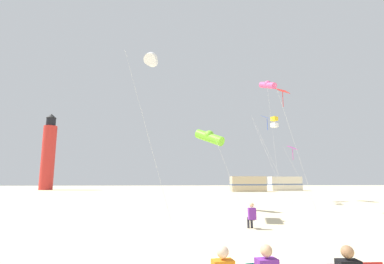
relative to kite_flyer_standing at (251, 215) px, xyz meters
name	(u,v)px	position (x,y,z in m)	size (l,w,h in m)	color
ground	(246,262)	(-1.65, -5.09, -0.61)	(200.00, 200.00, 0.00)	beige
kite_flyer_standing	(251,215)	(0.00, 0.00, 0.00)	(0.35, 0.51, 1.16)	#722D99
kite_box_gold	(274,122)	(7.62, 16.47, 7.76)	(2.78, 2.78, 8.96)	silver
kite_tube_rainbow	(268,85)	(7.29, 17.05, 12.17)	(1.46, 2.59, 13.49)	silver
kite_diamond_magenta	(293,150)	(8.49, 14.19, 4.54)	(2.47, 2.03, 5.53)	silver
kite_diamond_blue	(267,121)	(5.58, 12.93, 7.15)	(3.24, 2.59, 8.28)	silver
kite_tube_lime	(209,137)	(-0.77, 7.80, 4.74)	(3.47, 3.52, 6.05)	silver
kite_diamond_scarlet	(283,95)	(4.52, 6.39, 7.69)	(2.55, 2.06, 8.86)	silver
kite_tube_white	(151,60)	(-4.96, 3.84, 8.96)	(2.79, 2.68, 10.28)	silver
lighthouse_distant	(48,154)	(-30.22, 51.82, 7.22)	(2.80, 2.80, 16.80)	red
rv_van_tan	(248,184)	(10.97, 39.75, 0.78)	(6.46, 2.39, 2.80)	#C6B28C
rv_van_cream	(285,184)	(19.85, 44.05, 0.78)	(6.55, 2.67, 2.80)	beige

